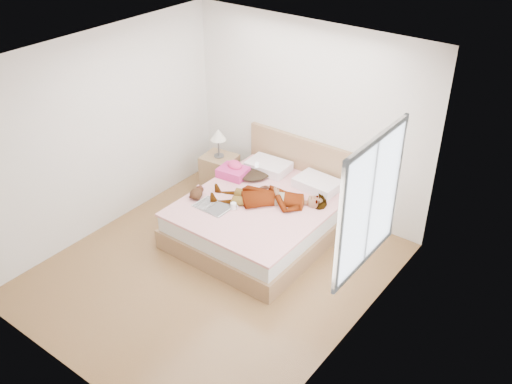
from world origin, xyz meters
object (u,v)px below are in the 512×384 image
towel (233,171)px  magazine (212,206)px  nightstand (220,171)px  plush_toy (197,193)px  phone (257,165)px  woman (269,195)px  bed (265,214)px  coffee_mug (234,206)px

towel → magazine: (0.29, -0.78, -0.07)m
magazine → nightstand: 1.27m
plush_toy → nightstand: 1.09m
phone → plush_toy: bearing=-137.6°
woman → nightstand: 1.36m
plush_toy → woman: bearing=31.3°
bed → plush_toy: bearing=-144.4°
coffee_mug → phone: bearing=106.9°
woman → towel: (-0.78, 0.24, -0.02)m
plush_toy → nightstand: (-0.44, 0.97, -0.25)m
towel → plush_toy: size_ratio=1.58×
woman → phone: 0.65m
plush_toy → coffee_mug: bearing=8.3°
magazine → phone: bearing=90.3°
woman → plush_toy: bearing=-87.6°
towel → bed: bearing=-17.6°
woman → magazine: size_ratio=3.24×
bed → nightstand: size_ratio=2.09×
bed → towel: 0.79m
phone → plush_toy: size_ratio=0.38×
magazine → coffee_mug: coffee_mug is taller
bed → plush_toy: 0.93m
towel → magazine: 0.83m
magazine → plush_toy: (-0.30, 0.05, 0.06)m
bed → towel: bed is taller
phone → coffee_mug: bearing=-102.0°
towel → plush_toy: 0.73m
bed → coffee_mug: bearing=-111.1°
towel → coffee_mug: towel is taller
woman → phone: (-0.50, 0.40, 0.09)m
towel → nightstand: size_ratio=0.42×
towel → magazine: size_ratio=0.92×
plush_toy → bed: bearing=35.6°
woman → coffee_mug: woman is taller
magazine → plush_toy: 0.31m
bed → magazine: 0.73m
bed → coffee_mug: (-0.17, -0.43, 0.28)m
magazine → plush_toy: plush_toy is taller
bed → towel: size_ratio=4.94×
magazine → woman: bearing=47.1°
coffee_mug → magazine: bearing=-152.1°
coffee_mug → towel: bearing=129.1°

